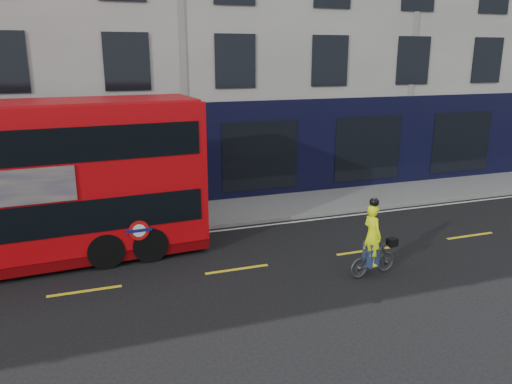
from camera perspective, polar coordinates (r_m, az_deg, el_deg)
name	(u,v)px	position (r m, az deg, el deg)	size (l,w,h in m)	color
ground	(255,293)	(12.66, -0.12, -11.45)	(120.00, 120.00, 0.00)	black
pavement	(197,215)	(18.46, -6.80, -2.60)	(60.00, 3.00, 0.12)	gray
kerb	(206,227)	(17.07, -5.68, -4.05)	(60.00, 0.12, 0.13)	slate
building_terrace	(159,14)	(23.97, -11.02, 19.34)	(50.00, 10.07, 15.00)	#B6B3AB
road_edge_line	(209,232)	(16.81, -5.43, -4.57)	(58.00, 0.10, 0.01)	silver
lane_dashes	(237,269)	(13.95, -2.18, -8.81)	(58.00, 0.12, 0.01)	yellow
cyclist	(373,249)	(13.67, 13.22, -6.36)	(1.53, 0.65, 2.18)	#424546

